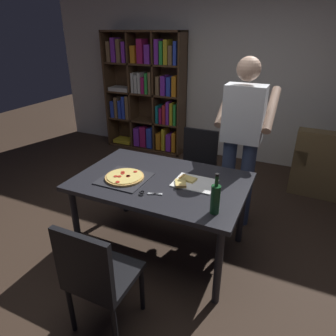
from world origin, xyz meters
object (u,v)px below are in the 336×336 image
Objects in this scene: chair_far_side at (197,163)px; pepperoni_pizza_on_tray at (125,177)px; kitchen_scissors at (146,193)px; person_serving_pizza at (242,136)px; dining_table at (161,187)px; wine_bottle at (215,198)px; chair_near_camera at (96,274)px; bookshelf at (147,94)px.

chair_far_side reaches higher than pepperoni_pizza_on_tray.
person_serving_pizza is at bearing 63.09° from kitchen_scissors.
pepperoni_pizza_on_tray is (-0.30, -1.10, 0.25)m from chair_far_side.
pepperoni_pizza_on_tray is 2.05× the size of kitchen_scissors.
chair_far_side is 0.75m from person_serving_pizza.
chair_far_side reaches higher than kitchen_scissors.
dining_table is 0.34m from pepperoni_pizza_on_tray.
person_serving_pizza is 1.19m from kitchen_scissors.
wine_bottle is at bearing -65.68° from chair_far_side.
chair_far_side is at bearing 90.00° from chair_near_camera.
wine_bottle is (0.58, -1.29, 0.36)m from chair_far_side.
bookshelf is at bearing 118.16° from kitchen_scissors.
person_serving_pizza reaches higher than pepperoni_pizza_on_tray.
wine_bottle is at bearing 48.95° from chair_near_camera.
kitchen_scissors reaches higher than dining_table.
chair_far_side is at bearing 114.32° from wine_bottle.
wine_bottle is (0.88, -0.18, 0.10)m from pepperoni_pizza_on_tray.
chair_far_side is 1.46m from wine_bottle.
chair_far_side is 2.04m from bookshelf.
dining_table is at bearing -59.18° from bookshelf.
bookshelf is (-1.42, 1.39, 0.45)m from chair_far_side.
dining_table is at bearing 90.82° from kitchen_scissors.
wine_bottle is 1.59× the size of kitchen_scissors.
bookshelf reaches higher than kitchen_scissors.
bookshelf reaches higher than pepperoni_pizza_on_tray.
dining_table is 0.69m from wine_bottle.
person_serving_pizza reaches higher than chair_near_camera.
chair_far_side is at bearing 90.00° from dining_table.
person_serving_pizza is 1.08m from wine_bottle.
bookshelf is 2.53m from person_serving_pizza.
chair_near_camera is 1.88m from person_serving_pizza.
person_serving_pizza is (1.95, -1.61, 0.03)m from bookshelf.
wine_bottle is at bearing -87.25° from person_serving_pizza.
chair_near_camera is 2.21× the size of pepperoni_pizza_on_tray.
chair_far_side is at bearing -44.54° from bookshelf.
wine_bottle reaches higher than dining_table.
bookshelf is at bearing 135.46° from chair_far_side.
person_serving_pizza is 4.30× the size of pepperoni_pizza_on_tray.
dining_table is 3.69× the size of pepperoni_pizza_on_tray.
dining_table is 1.67× the size of chair_far_side.
chair_near_camera and chair_far_side have the same top height.
wine_bottle is at bearing -2.99° from kitchen_scissors.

